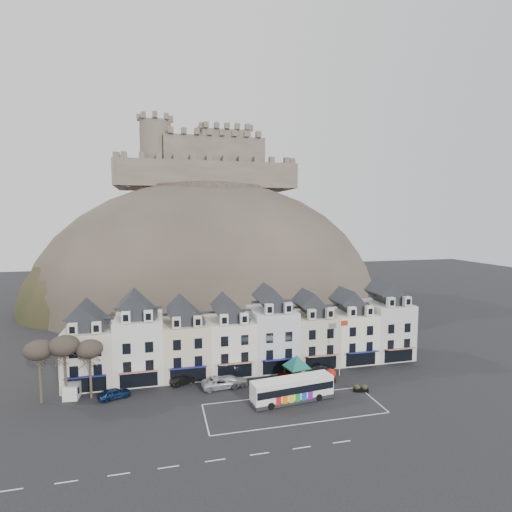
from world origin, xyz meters
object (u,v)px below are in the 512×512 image
Objects in this scene: car_white at (231,381)px; car_charcoal at (322,369)px; bus_shelter at (297,362)px; red_buoy at (331,375)px; flagpole at (341,343)px; car_maroon at (291,376)px; car_black at (184,380)px; car_navy at (114,393)px; car_silver at (221,382)px; white_van at (74,388)px; bus at (292,388)px.

car_white is 1.24× the size of car_charcoal.
bus_shelter is 5.51m from red_buoy.
flagpole is 2.15× the size of car_maroon.
car_charcoal is at bearing -117.67° from car_black.
car_black is (9.20, 2.50, -0.04)m from car_navy.
car_white is at bearing -133.65° from car_black.
car_silver is 15.90m from car_charcoal.
car_maroon is (15.29, -2.50, 0.03)m from car_black.
red_buoy reaches higher than car_charcoal.
car_navy is 24.49m from car_maroon.
red_buoy is 21.21m from car_black.
car_navy is 30.04m from car_charcoal.
flagpole is at bearing 0.61° from white_van.
red_buoy is (5.00, -0.70, -2.20)m from bus_shelter.
flagpole is 2.20× the size of car_charcoal.
bus is at bearing -176.60° from car_maroon.
flagpole reaches higher than car_navy.
car_maroon is at bearing 65.09° from bus.
bus is at bearing -124.42° from car_navy.
bus reaches higher than white_van.
red_buoy is 0.46× the size of car_black.
car_black is at bearing 139.67° from bus.
car_white is at bearing 179.00° from flagpole.
car_charcoal is (5.51, 1.52, -0.04)m from car_maroon.
bus_shelter is 1.58× the size of car_black.
car_white is (1.43, 0.34, -0.06)m from car_silver.
bus_shelter is at bearing -172.38° from flagpole.
car_navy is (-22.49, 6.23, -1.00)m from bus.
flagpole is (2.25, 1.67, 4.00)m from red_buoy.
bus_shelter is at bearing -95.06° from car_white.
red_buoy is at bearing -101.52° from car_silver.
red_buoy reaches higher than car_navy.
bus_shelter is at bearing 129.66° from car_charcoal.
car_maroon is at bearing -124.26° from car_black.
car_white is (-9.40, 1.26, -2.43)m from bus_shelter.
car_maroon is (10.32, 0.00, -0.08)m from car_silver.
car_silver is at bearing -108.94° from car_navy.
car_navy reaches higher than car_maroon.
car_navy is (5.36, -2.50, -0.27)m from white_van.
bus is at bearing -13.06° from white_van.
flagpole is at bearing 36.54° from red_buoy.
car_black is (14.56, 0.00, -0.31)m from white_van.
bus_shelter reaches higher than car_maroon.
car_silver is at bearing 105.86° from car_white.
red_buoy reaches higher than car_silver.
bus reaches higher than car_white.
white_van is at bearing 102.01° from car_charcoal.
bus_shelter is 9.79m from car_white.
car_white is 1.22× the size of car_maroon.
car_charcoal is at bearing 15.79° from bus_shelter.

